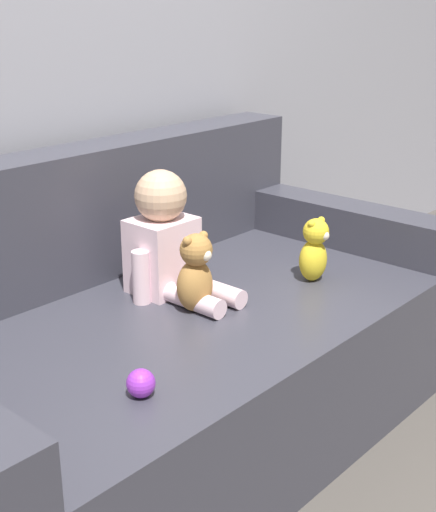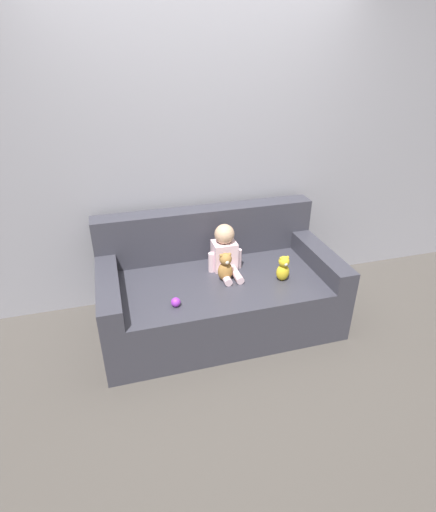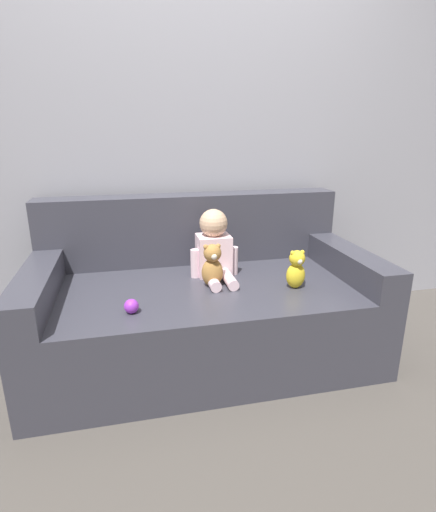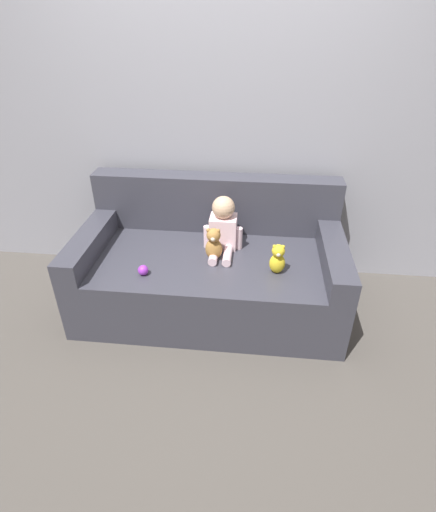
{
  "view_description": "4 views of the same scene",
  "coord_description": "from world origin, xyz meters",
  "px_view_note": "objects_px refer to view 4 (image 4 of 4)",
  "views": [
    {
      "loc": [
        -1.34,
        -1.37,
        1.3
      ],
      "look_at": [
        0.13,
        -0.06,
        0.59
      ],
      "focal_mm": 50.0,
      "sensor_mm": 36.0,
      "label": 1
    },
    {
      "loc": [
        -0.74,
        -2.56,
        2.07
      ],
      "look_at": [
        -0.02,
        -0.03,
        0.65
      ],
      "focal_mm": 28.0,
      "sensor_mm": 36.0,
      "label": 2
    },
    {
      "loc": [
        -0.38,
        -2.0,
        1.25
      ],
      "look_at": [
        0.05,
        -0.11,
        0.63
      ],
      "focal_mm": 28.0,
      "sensor_mm": 36.0,
      "label": 3
    },
    {
      "loc": [
        0.31,
        -2.35,
        1.91
      ],
      "look_at": [
        0.07,
        -0.14,
        0.52
      ],
      "focal_mm": 28.0,
      "sensor_mm": 36.0,
      "label": 4
    }
  ],
  "objects_px": {
    "teddy_bear_brown": "(214,244)",
    "toy_ball": "(143,270)",
    "couch": "(211,267)",
    "plush_toy_side": "(278,259)",
    "person_baby": "(223,227)"
  },
  "relations": [
    {
      "from": "teddy_bear_brown",
      "to": "toy_ball",
      "type": "xyz_separation_m",
      "value": [
        -0.43,
        -0.24,
        -0.08
      ]
    },
    {
      "from": "couch",
      "to": "plush_toy_side",
      "type": "relative_size",
      "value": 8.77
    },
    {
      "from": "teddy_bear_brown",
      "to": "plush_toy_side",
      "type": "xyz_separation_m",
      "value": [
        0.42,
        -0.12,
        -0.01
      ]
    },
    {
      "from": "toy_ball",
      "to": "teddy_bear_brown",
      "type": "bearing_deg",
      "value": 28.68
    },
    {
      "from": "couch",
      "to": "person_baby",
      "type": "bearing_deg",
      "value": 32.17
    },
    {
      "from": "person_baby",
      "to": "toy_ball",
      "type": "height_order",
      "value": "person_baby"
    },
    {
      "from": "toy_ball",
      "to": "person_baby",
      "type": "bearing_deg",
      "value": 39.93
    },
    {
      "from": "plush_toy_side",
      "to": "toy_ball",
      "type": "relative_size",
      "value": 3.09
    },
    {
      "from": "person_baby",
      "to": "plush_toy_side",
      "type": "height_order",
      "value": "person_baby"
    },
    {
      "from": "teddy_bear_brown",
      "to": "plush_toy_side",
      "type": "height_order",
      "value": "teddy_bear_brown"
    },
    {
      "from": "couch",
      "to": "plush_toy_side",
      "type": "xyz_separation_m",
      "value": [
        0.46,
        -0.23,
        0.25
      ]
    },
    {
      "from": "couch",
      "to": "toy_ball",
      "type": "bearing_deg",
      "value": -138.64
    },
    {
      "from": "couch",
      "to": "teddy_bear_brown",
      "type": "distance_m",
      "value": 0.29
    },
    {
      "from": "person_baby",
      "to": "plush_toy_side",
      "type": "relative_size",
      "value": 1.83
    },
    {
      "from": "plush_toy_side",
      "to": "toy_ball",
      "type": "bearing_deg",
      "value": -172.25
    }
  ]
}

